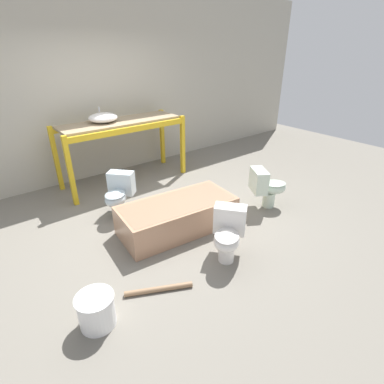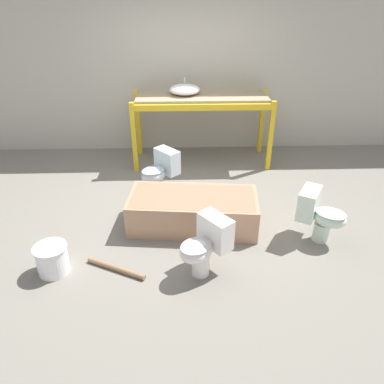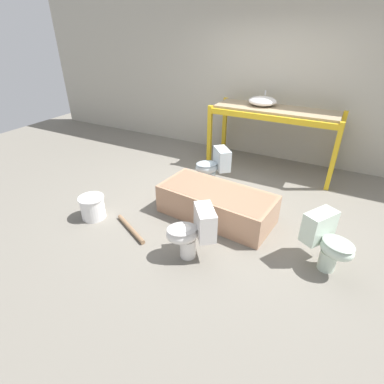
{
  "view_description": "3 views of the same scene",
  "coord_description": "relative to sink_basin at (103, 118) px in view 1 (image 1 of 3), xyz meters",
  "views": [
    {
      "loc": [
        -1.93,
        -3.27,
        2.25
      ],
      "look_at": [
        0.08,
        -0.73,
        0.65
      ],
      "focal_mm": 28.0,
      "sensor_mm": 36.0,
      "label": 1
    },
    {
      "loc": [
        -0.09,
        -4.29,
        2.63
      ],
      "look_at": [
        0.03,
        -0.67,
        0.58
      ],
      "focal_mm": 35.0,
      "sensor_mm": 36.0,
      "label": 2
    },
    {
      "loc": [
        1.38,
        -3.65,
        2.32
      ],
      "look_at": [
        -0.17,
        -0.76,
        0.47
      ],
      "focal_mm": 28.0,
      "sensor_mm": 36.0,
      "label": 3
    }
  ],
  "objects": [
    {
      "name": "bucket_white",
      "position": [
        -1.4,
        -2.77,
        -1.0
      ],
      "size": [
        0.34,
        0.34,
        0.31
      ],
      "color": "white",
      "rests_on": "ground_plane"
    },
    {
      "name": "toilet_near",
      "position": [
        1.48,
        -2.29,
        -0.83
      ],
      "size": [
        0.62,
        0.55,
        0.61
      ],
      "rotation": [
        0.0,
        0.0,
        1.03
      ],
      "color": "silver",
      "rests_on": "ground_plane"
    },
    {
      "name": "ground_plane",
      "position": [
        0.01,
        -1.5,
        -1.17
      ],
      "size": [
        12.0,
        12.0,
        0.0
      ],
      "primitive_type": "plane",
      "color": "slate"
    },
    {
      "name": "toilet_extra",
      "position": [
        0.15,
        -2.81,
        -0.83
      ],
      "size": [
        0.61,
        0.58,
        0.61
      ],
      "rotation": [
        0.0,
        0.0,
        -0.9
      ],
      "color": "white",
      "rests_on": "ground_plane"
    },
    {
      "name": "bathtub_main",
      "position": [
        0.06,
        -1.96,
        -0.94
      ],
      "size": [
        1.59,
        0.85,
        0.4
      ],
      "rotation": [
        0.0,
        0.0,
        -0.1
      ],
      "color": "tan",
      "rests_on": "ground_plane"
    },
    {
      "name": "toilet_far",
      "position": [
        -0.37,
        -1.13,
        -0.83
      ],
      "size": [
        0.61,
        0.59,
        0.61
      ],
      "rotation": [
        0.0,
        0.0,
        -0.84
      ],
      "color": "silver",
      "rests_on": "ground_plane"
    },
    {
      "name": "sink_basin",
      "position": [
        0.0,
        0.0,
        0.0
      ],
      "size": [
        0.47,
        0.45,
        0.23
      ],
      "color": "white",
      "rests_on": "shelving_rack"
    },
    {
      "name": "loose_pipe",
      "position": [
        -0.77,
        -2.78,
        -1.14
      ],
      "size": [
        0.64,
        0.36,
        0.06
      ],
      "color": "#8C6B4C",
      "rests_on": "ground_plane"
    },
    {
      "name": "warehouse_wall_rear",
      "position": [
        0.01,
        0.54,
        0.43
      ],
      "size": [
        10.8,
        0.08,
        3.2
      ],
      "color": "#B2AD9E",
      "rests_on": "ground_plane"
    },
    {
      "name": "shelving_rack",
      "position": [
        0.26,
        -0.07,
        -0.24
      ],
      "size": [
        2.16,
        0.77,
        1.09
      ],
      "color": "gold",
      "rests_on": "ground_plane"
    }
  ]
}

